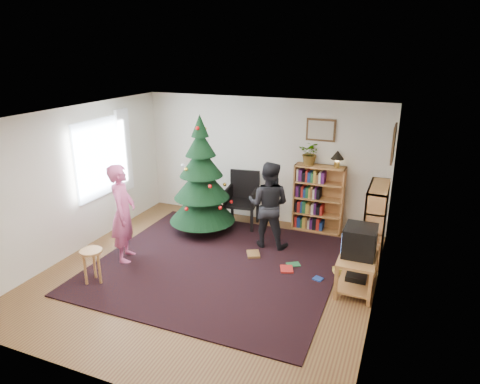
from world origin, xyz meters
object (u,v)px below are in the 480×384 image
at_px(christmas_tree, 202,185).
at_px(tv_stand, 357,268).
at_px(picture_back, 321,130).
at_px(bookshelf_back, 318,198).
at_px(stool, 92,258).
at_px(potted_plant, 311,153).
at_px(person_by_chair, 268,205).
at_px(picture_right, 394,144).
at_px(bookshelf_right, 375,222).
at_px(crt_tv, 360,241).
at_px(table_lamp, 337,156).
at_px(armchair, 244,196).
at_px(person_standing, 123,213).

height_order(christmas_tree, tv_stand, christmas_tree).
xyz_separation_m(picture_back, bookshelf_back, (0.06, -0.14, -1.29)).
bearing_deg(stool, tv_stand, 20.19).
xyz_separation_m(tv_stand, potted_plant, (-1.21, 1.89, 1.20)).
distance_m(picture_back, bookshelf_back, 1.29).
height_order(bookshelf_back, person_by_chair, person_by_chair).
relative_size(picture_right, stool, 1.09).
relative_size(bookshelf_back, bookshelf_right, 1.00).
relative_size(crt_tv, table_lamp, 1.53).
height_order(picture_back, tv_stand, picture_back).
xyz_separation_m(tv_stand, crt_tv, (-0.00, 0.00, 0.44)).
bearing_deg(tv_stand, person_by_chair, 152.67).
bearing_deg(christmas_tree, table_lamp, 21.38).
distance_m(picture_right, christmas_tree, 3.46).
bearing_deg(table_lamp, christmas_tree, -158.62).
xyz_separation_m(picture_back, tv_stand, (1.07, -2.02, -1.62)).
bearing_deg(potted_plant, bookshelf_right, -32.00).
bearing_deg(christmas_tree, armchair, 47.24).
xyz_separation_m(armchair, person_by_chair, (0.77, -0.75, 0.19)).
bearing_deg(picture_right, potted_plant, 158.05).
relative_size(person_by_chair, potted_plant, 3.43).
height_order(tv_stand, table_lamp, table_lamp).
relative_size(picture_right, person_by_chair, 0.38).
bearing_deg(crt_tv, tv_stand, -0.00).
bearing_deg(table_lamp, bookshelf_right, -45.04).
relative_size(bookshelf_right, tv_stand, 1.39).
height_order(bookshelf_back, potted_plant, potted_plant).
bearing_deg(potted_plant, stool, -127.56).
bearing_deg(picture_right, stool, -146.12).
xyz_separation_m(stool, person_standing, (-0.02, 0.84, 0.40)).
distance_m(crt_tv, person_standing, 3.76).
bearing_deg(crt_tv, stool, -159.80).
height_order(armchair, table_lamp, table_lamp).
bearing_deg(tv_stand, armchair, 146.44).
distance_m(bookshelf_back, table_lamp, 0.91).
relative_size(armchair, table_lamp, 3.36).
distance_m(bookshelf_right, stool, 4.54).
height_order(christmas_tree, table_lamp, christmas_tree).
bearing_deg(person_by_chair, potted_plant, -117.24).
xyz_separation_m(bookshelf_back, potted_plant, (-0.20, 0.00, 0.86)).
height_order(bookshelf_back, bookshelf_right, same).
relative_size(christmas_tree, stool, 4.14).
xyz_separation_m(stool, table_lamp, (3.00, 3.25, 1.09)).
bearing_deg(bookshelf_right, bookshelf_back, 53.67).
height_order(christmas_tree, person_standing, christmas_tree).
xyz_separation_m(bookshelf_right, crt_tv, (-0.12, -1.06, 0.10)).
xyz_separation_m(person_by_chair, potted_plant, (0.47, 1.02, 0.75)).
height_order(armchair, potted_plant, potted_plant).
xyz_separation_m(picture_back, picture_right, (1.33, -0.73, 0.00)).
xyz_separation_m(crt_tv, person_by_chair, (-1.68, 0.87, 0.01)).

